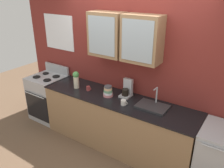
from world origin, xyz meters
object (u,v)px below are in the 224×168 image
at_px(sink_faucet, 152,106).
at_px(coffee_maker, 127,90).
at_px(cup_near_bowls, 88,88).
at_px(cup_near_sink, 123,102).
at_px(vase, 76,79).
at_px(dishwasher, 222,161).
at_px(stove_range, 49,97).
at_px(bowl_stack, 108,91).

height_order(sink_faucet, coffee_maker, same).
bearing_deg(coffee_maker, cup_near_bowls, -163.81).
bearing_deg(cup_near_sink, vase, 175.69).
bearing_deg(cup_near_bowls, coffee_maker, 16.19).
bearing_deg(cup_near_bowls, dishwasher, 0.40).
height_order(stove_range, dishwasher, stove_range).
height_order(cup_near_sink, coffee_maker, coffee_maker).
height_order(stove_range, vase, vase).
xyz_separation_m(vase, dishwasher, (2.47, 0.04, -0.62)).
xyz_separation_m(bowl_stack, coffee_maker, (0.25, 0.18, 0.03)).
xyz_separation_m(stove_range, coffee_maker, (1.74, 0.17, 0.55)).
bearing_deg(sink_faucet, vase, -175.89).
relative_size(cup_near_bowls, coffee_maker, 0.34).
bearing_deg(vase, coffee_maker, 13.70).
bearing_deg(vase, sink_faucet, 4.11).
distance_m(vase, coffee_maker, 0.93).
relative_size(sink_faucet, cup_near_sink, 4.08).
bearing_deg(cup_near_sink, bowl_stack, 162.01).
bearing_deg(cup_near_bowls, vase, -173.24).
bearing_deg(stove_range, bowl_stack, -0.24).
bearing_deg(bowl_stack, cup_near_sink, -17.99).
relative_size(bowl_stack, cup_near_sink, 1.60).
xyz_separation_m(bowl_stack, cup_near_sink, (0.37, -0.12, -0.04)).
bearing_deg(coffee_maker, vase, -166.30).
relative_size(sink_faucet, vase, 1.51).
relative_size(stove_range, coffee_maker, 3.75).
bearing_deg(vase, cup_near_sink, -4.31).
xyz_separation_m(sink_faucet, cup_near_sink, (-0.40, -0.18, 0.02)).
distance_m(sink_faucet, cup_near_bowls, 1.17).
bearing_deg(coffee_maker, stove_range, -174.41).
relative_size(stove_range, vase, 3.57).
xyz_separation_m(dishwasher, coffee_maker, (-1.57, 0.18, 0.56)).
distance_m(sink_faucet, dishwasher, 1.16).
distance_m(sink_faucet, vase, 1.43).
bearing_deg(stove_range, vase, -3.32).
distance_m(sink_faucet, cup_near_sink, 0.44).
distance_m(dishwasher, coffee_maker, 1.68).
distance_m(cup_near_sink, cup_near_bowls, 0.78).
bearing_deg(sink_faucet, coffee_maker, 167.08).
distance_m(stove_range, bowl_stack, 1.58).
bearing_deg(coffee_maker, bowl_stack, -144.71).
height_order(stove_range, bowl_stack, bowl_stack).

